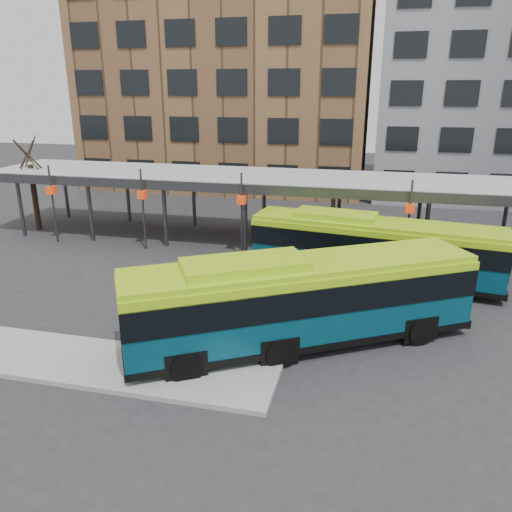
% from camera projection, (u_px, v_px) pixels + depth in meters
% --- Properties ---
extents(ground, '(120.00, 120.00, 0.00)m').
position_uv_depth(ground, '(253.00, 341.00, 19.17)').
color(ground, '#28282B').
rests_on(ground, ground).
extents(boarding_island, '(14.00, 3.00, 0.18)m').
position_uv_depth(boarding_island, '(81.00, 361.00, 17.59)').
color(boarding_island, gray).
rests_on(boarding_island, ground).
extents(canopy, '(40.00, 6.53, 4.80)m').
position_uv_depth(canopy, '(303.00, 181.00, 29.78)').
color(canopy, '#999B9E').
rests_on(canopy, ground).
extents(tree, '(1.64, 1.64, 5.60)m').
position_uv_depth(tree, '(34.00, 194.00, 33.39)').
color(tree, black).
rests_on(tree, ground).
extents(building_brick, '(26.00, 14.00, 22.00)m').
position_uv_depth(building_brick, '(230.00, 67.00, 47.30)').
color(building_brick, brown).
rests_on(building_brick, ground).
extents(bus_front, '(12.65, 8.99, 3.60)m').
position_uv_depth(bus_front, '(300.00, 299.00, 18.32)').
color(bus_front, '#073B4F').
rests_on(bus_front, ground).
extents(bus_rear, '(12.34, 4.31, 3.33)m').
position_uv_depth(bus_rear, '(373.00, 247.00, 24.70)').
color(bus_rear, '#073B4F').
rests_on(bus_rear, ground).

